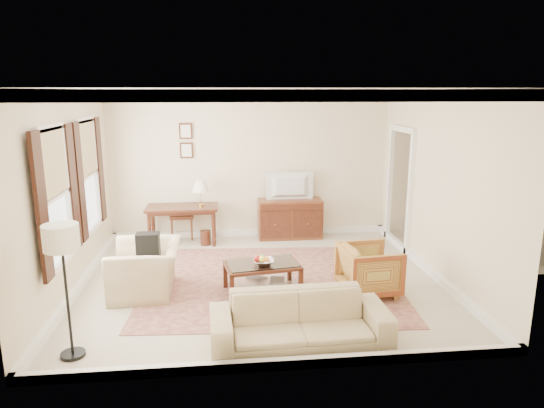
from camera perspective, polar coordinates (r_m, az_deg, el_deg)
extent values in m
cube|color=beige|center=(7.61, -1.27, -9.02)|extent=(5.50, 5.00, 0.01)
cube|color=white|center=(7.04, -1.40, 13.39)|extent=(5.50, 5.00, 0.01)
cube|color=#F7E9C9|center=(9.64, -2.58, 4.67)|extent=(5.50, 0.01, 2.90)
cube|color=#F7E9C9|center=(4.77, 1.18, -4.17)|extent=(5.50, 0.01, 2.90)
cube|color=#F7E9C9|center=(7.48, -22.82, 1.17)|extent=(0.01, 5.00, 2.90)
cube|color=#F7E9C9|center=(7.90, 18.98, 2.07)|extent=(0.01, 5.00, 2.90)
cube|color=beige|center=(9.92, 23.48, -4.80)|extent=(3.00, 2.70, 0.01)
cube|color=maroon|center=(7.56, -0.12, -9.10)|extent=(3.99, 3.49, 0.01)
cube|color=#512517|center=(9.37, -10.54, -0.40)|extent=(1.34, 0.67, 0.05)
cylinder|color=#512517|center=(9.28, -14.21, -3.06)|extent=(0.07, 0.07, 0.69)
cylinder|color=#512517|center=(9.19, -6.88, -2.91)|extent=(0.07, 0.07, 0.69)
cylinder|color=#512517|center=(9.77, -13.80, -2.23)|extent=(0.07, 0.07, 0.69)
cylinder|color=#512517|center=(9.68, -6.85, -2.08)|extent=(0.07, 0.07, 0.69)
cube|color=brown|center=(9.67, 2.11, -1.73)|extent=(1.26, 0.49, 0.78)
imported|color=black|center=(9.47, 2.17, 3.11)|extent=(0.89, 0.51, 0.12)
cube|color=#512517|center=(7.07, -1.16, -7.23)|extent=(1.14, 0.77, 0.04)
cube|color=silver|center=(7.06, -1.16, -6.97)|extent=(1.07, 0.70, 0.01)
cube|color=silver|center=(7.16, -1.15, -9.17)|extent=(1.05, 0.68, 0.02)
cube|color=#512517|center=(6.80, -4.73, -9.99)|extent=(0.07, 0.07, 0.41)
cube|color=#512517|center=(7.02, 3.40, -9.19)|extent=(0.07, 0.07, 0.41)
cube|color=#512517|center=(7.31, -5.52, -8.31)|extent=(0.07, 0.07, 0.41)
cube|color=#512517|center=(7.52, 2.06, -7.63)|extent=(0.07, 0.07, 0.41)
imported|color=silver|center=(6.97, -0.99, -6.72)|extent=(0.42, 0.42, 0.10)
imported|color=brown|center=(7.18, -2.44, -8.89)|extent=(0.24, 0.21, 0.38)
imported|color=brown|center=(7.18, -0.25, -8.94)|extent=(0.28, 0.07, 0.38)
imported|color=brown|center=(7.16, 11.37, -7.33)|extent=(0.80, 0.84, 0.80)
imported|color=tan|center=(7.26, -14.68, -6.49)|extent=(0.73, 1.12, 0.97)
cube|color=black|center=(7.17, -14.38, -4.63)|extent=(0.25, 0.34, 0.40)
imported|color=tan|center=(5.68, 3.32, -12.64)|extent=(2.07, 0.67, 0.80)
cylinder|color=black|center=(6.05, -22.37, -16.04)|extent=(0.27, 0.27, 0.04)
cylinder|color=black|center=(5.78, -22.92, -10.53)|extent=(0.03, 0.03, 1.27)
cylinder|color=silver|center=(5.54, -23.59, -3.63)|extent=(0.37, 0.37, 0.28)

